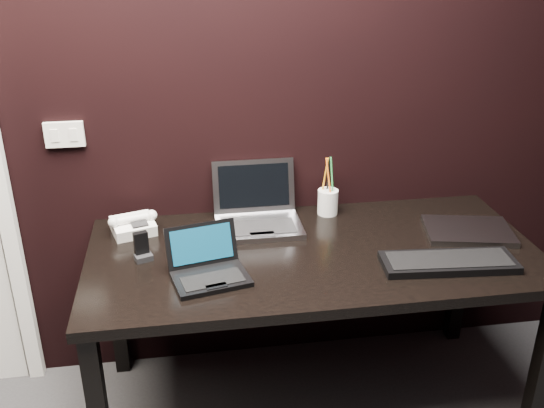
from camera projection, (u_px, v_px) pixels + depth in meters
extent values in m
plane|color=black|center=(221.00, 82.00, 2.38)|extent=(4.00, 0.00, 4.00)
cube|color=silver|center=(64.00, 134.00, 2.36)|extent=(0.15, 0.02, 0.10)
cube|color=silver|center=(55.00, 136.00, 2.34)|extent=(0.03, 0.01, 0.05)
cube|color=silver|center=(73.00, 135.00, 2.35)|extent=(0.03, 0.01, 0.05)
cube|color=black|center=(314.00, 255.00, 2.30)|extent=(1.70, 0.80, 0.04)
cube|color=black|center=(541.00, 371.00, 2.25)|extent=(0.06, 0.06, 0.70)
cube|color=black|center=(116.00, 304.00, 2.66)|extent=(0.06, 0.06, 0.70)
cube|color=black|center=(460.00, 275.00, 2.88)|extent=(0.06, 0.06, 0.70)
cube|color=black|center=(211.00, 279.00, 2.09)|extent=(0.29, 0.23, 0.02)
cube|color=black|center=(213.00, 279.00, 2.06)|extent=(0.22, 0.14, 0.00)
cube|color=black|center=(216.00, 286.00, 2.02)|extent=(0.08, 0.04, 0.00)
cube|color=black|center=(202.00, 244.00, 2.15)|extent=(0.26, 0.11, 0.15)
cube|color=#092E44|center=(202.00, 244.00, 2.14)|extent=(0.22, 0.09, 0.12)
cube|color=#A09FA5|center=(259.00, 227.00, 2.45)|extent=(0.34, 0.25, 0.02)
cube|color=black|center=(260.00, 227.00, 2.42)|extent=(0.28, 0.14, 0.00)
cube|color=#98989D|center=(262.00, 234.00, 2.36)|extent=(0.10, 0.04, 0.00)
cube|color=#99999E|center=(254.00, 186.00, 2.54)|extent=(0.34, 0.07, 0.21)
cube|color=black|center=(254.00, 186.00, 2.53)|extent=(0.29, 0.05, 0.17)
cube|color=black|center=(449.00, 263.00, 2.18)|extent=(0.49, 0.20, 0.03)
cube|color=black|center=(449.00, 259.00, 2.17)|extent=(0.45, 0.17, 0.00)
cube|color=gray|center=(468.00, 231.00, 2.42)|extent=(0.38, 0.31, 0.02)
cube|color=white|center=(133.00, 227.00, 2.41)|extent=(0.19, 0.19, 0.07)
cylinder|color=silver|center=(133.00, 219.00, 2.39)|extent=(0.15, 0.07, 0.03)
sphere|color=silver|center=(114.00, 222.00, 2.36)|extent=(0.06, 0.06, 0.04)
sphere|color=silver|center=(152.00, 215.00, 2.42)|extent=(0.06, 0.06, 0.04)
cube|color=black|center=(139.00, 224.00, 2.38)|extent=(0.07, 0.06, 0.01)
cube|color=black|center=(141.00, 245.00, 2.21)|extent=(0.06, 0.04, 0.11)
cube|color=black|center=(144.00, 258.00, 2.22)|extent=(0.07, 0.06, 0.02)
cylinder|color=silver|center=(328.00, 202.00, 2.57)|extent=(0.10, 0.10, 0.11)
cylinder|color=orange|center=(325.00, 176.00, 2.52)|extent=(0.02, 0.03, 0.16)
cylinder|color=#268D40|center=(332.00, 176.00, 2.52)|extent=(0.02, 0.02, 0.16)
cylinder|color=black|center=(328.00, 175.00, 2.53)|extent=(0.01, 0.02, 0.16)
cylinder|color=orange|center=(328.00, 177.00, 2.51)|extent=(0.03, 0.03, 0.16)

